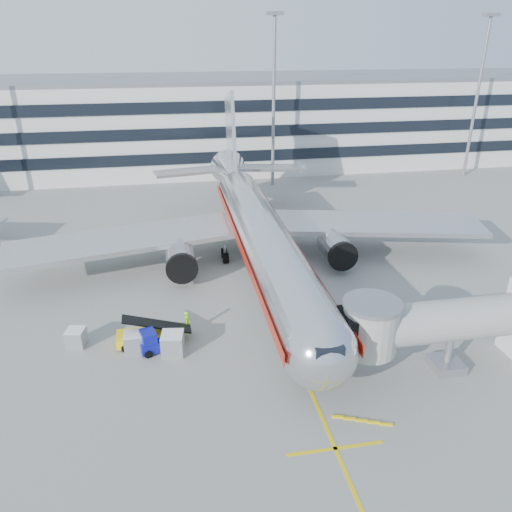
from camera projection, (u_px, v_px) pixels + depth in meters
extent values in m
plane|color=gray|center=(283.00, 325.00, 42.30)|extent=(180.00, 180.00, 0.00)
cube|color=yellow|center=(261.00, 274.00, 51.28)|extent=(0.25, 70.00, 0.01)
cube|color=yellow|center=(335.00, 448.00, 29.73)|extent=(6.00, 0.25, 0.01)
cylinder|color=silver|center=(265.00, 244.00, 47.77)|extent=(5.00, 36.00, 5.00)
sphere|color=silver|center=(319.00, 351.00, 31.60)|extent=(5.00, 5.00, 5.00)
cone|color=silver|center=(232.00, 176.00, 68.17)|extent=(5.00, 10.00, 5.00)
cube|color=black|center=(328.00, 350.00, 29.80)|extent=(1.80, 1.20, 0.90)
cube|color=#B7B7BC|center=(370.00, 223.00, 55.13)|extent=(24.95, 12.07, 0.50)
cube|color=#B7B7BC|center=(130.00, 239.00, 50.93)|extent=(24.95, 12.07, 0.50)
cylinder|color=#99999E|center=(336.00, 249.00, 51.67)|extent=(3.00, 4.20, 3.00)
cylinder|color=#99999E|center=(181.00, 260.00, 49.09)|extent=(3.00, 4.20, 3.00)
cylinder|color=black|center=(343.00, 256.00, 49.88)|extent=(3.10, 0.50, 3.10)
cylinder|color=black|center=(182.00, 269.00, 47.29)|extent=(3.10, 0.50, 3.10)
cube|color=#B7B7BC|center=(231.00, 143.00, 66.82)|extent=(0.45, 9.39, 13.72)
cube|color=#B7B7BC|center=(270.00, 168.00, 69.71)|extent=(10.41, 4.94, 0.35)
cube|color=#B7B7BC|center=(191.00, 171.00, 67.93)|extent=(10.41, 4.94, 0.35)
cylinder|color=gray|center=(309.00, 374.00, 34.75)|extent=(0.24, 0.24, 1.80)
cylinder|color=black|center=(308.00, 380.00, 34.93)|extent=(0.35, 0.90, 0.90)
cylinder|color=gray|center=(282.00, 248.00, 54.98)|extent=(0.30, 0.30, 2.00)
cylinder|color=gray|center=(225.00, 252.00, 53.95)|extent=(0.30, 0.30, 2.00)
cube|color=#A6190B|center=(290.00, 239.00, 48.05)|extent=(0.06, 38.00, 0.90)
cube|color=#A6190B|center=(239.00, 242.00, 47.24)|extent=(0.06, 38.00, 0.90)
cylinder|color=#A8A8A3|center=(455.00, 320.00, 35.10)|extent=(13.00, 3.00, 3.00)
cylinder|color=#A8A8A3|center=(370.00, 328.00, 34.08)|extent=(3.80, 3.80, 3.40)
cylinder|color=gray|center=(373.00, 304.00, 33.30)|extent=(4.00, 4.00, 0.30)
cube|color=black|center=(352.00, 330.00, 33.87)|extent=(1.40, 2.60, 2.60)
cylinder|color=gray|center=(449.00, 350.00, 36.16)|extent=(0.56, 0.56, 3.20)
cube|color=gray|center=(446.00, 365.00, 36.67)|extent=(2.20, 2.20, 0.70)
cylinder|color=black|center=(435.00, 366.00, 36.53)|extent=(0.35, 0.70, 0.70)
cylinder|color=black|center=(457.00, 363.00, 36.82)|extent=(0.35, 0.70, 0.70)
cube|color=silver|center=(212.00, 123.00, 91.31)|extent=(150.00, 24.00, 15.00)
cube|color=black|center=(220.00, 157.00, 81.88)|extent=(150.00, 0.30, 1.80)
cube|color=black|center=(220.00, 132.00, 80.24)|extent=(150.00, 0.30, 1.80)
cube|color=black|center=(219.00, 107.00, 78.60)|extent=(150.00, 0.30, 1.80)
cube|color=gray|center=(211.00, 78.00, 88.11)|extent=(150.00, 24.00, 0.60)
cylinder|color=gray|center=(274.00, 105.00, 76.19)|extent=(0.50, 0.50, 25.00)
cube|color=gray|center=(275.00, 13.00, 70.99)|extent=(2.40, 1.20, 0.50)
cylinder|color=gray|center=(476.00, 100.00, 81.69)|extent=(0.50, 0.50, 25.00)
cube|color=gray|center=(491.00, 15.00, 76.49)|extent=(2.40, 1.20, 0.50)
cube|color=yellow|center=(149.00, 336.00, 39.60)|extent=(5.09, 1.99, 0.80)
cube|color=black|center=(148.00, 325.00, 39.18)|extent=(5.33, 1.43, 1.75)
cylinder|color=black|center=(126.00, 336.00, 40.09)|extent=(0.70, 0.34, 0.69)
cylinder|color=black|center=(126.00, 348.00, 38.66)|extent=(0.70, 0.34, 0.69)
cylinder|color=black|center=(172.00, 331.00, 40.79)|extent=(0.70, 0.34, 0.69)
cylinder|color=black|center=(173.00, 342.00, 39.36)|extent=(0.70, 0.34, 0.69)
cube|color=#0D118F|center=(156.00, 344.00, 38.69)|extent=(2.79, 2.05, 0.80)
cube|color=#0D118F|center=(148.00, 337.00, 38.15)|extent=(1.39, 1.58, 0.98)
cube|color=black|center=(148.00, 334.00, 38.02)|extent=(1.26, 1.38, 0.09)
cylinder|color=black|center=(144.00, 345.00, 39.03)|extent=(0.67, 0.43, 0.62)
cylinder|color=black|center=(148.00, 354.00, 37.93)|extent=(0.67, 0.43, 0.62)
cylinder|color=black|center=(164.00, 340.00, 39.67)|extent=(0.67, 0.43, 0.62)
cylinder|color=black|center=(169.00, 349.00, 38.58)|extent=(0.67, 0.43, 0.62)
cube|color=#ADAFB4|center=(134.00, 342.00, 38.59)|extent=(1.50, 1.50, 1.51)
cube|color=white|center=(133.00, 334.00, 38.27)|extent=(1.50, 1.50, 0.06)
cube|color=#ADAFB4|center=(76.00, 338.00, 39.24)|extent=(1.61, 1.61, 1.41)
cube|color=white|center=(75.00, 330.00, 38.94)|extent=(1.61, 1.61, 0.05)
cube|color=#ADAFB4|center=(173.00, 344.00, 38.24)|extent=(1.87, 1.87, 1.70)
cube|color=white|center=(172.00, 334.00, 37.88)|extent=(1.87, 1.87, 0.06)
imported|color=#A0FB1A|center=(188.00, 322.00, 40.83)|extent=(0.74, 0.85, 1.98)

